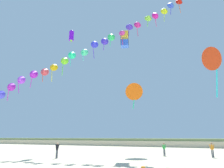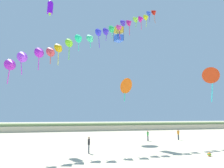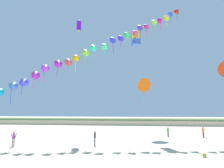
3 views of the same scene
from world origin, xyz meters
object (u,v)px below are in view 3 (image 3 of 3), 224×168
Objects in this scene: person_near_right at (203,131)px; large_kite_outer_drift at (79,26)px; person_far_left at (95,137)px; person_near_left at (168,131)px; large_kite_mid_trail at (136,38)px; beach_ball at (204,155)px; large_kite_high_solo at (143,85)px; person_mid_center at (14,138)px.

large_kite_outer_drift reaches higher than person_near_right.
person_near_left is at bearing 38.54° from person_far_left.
person_far_left is 17.98m from large_kite_mid_trail.
beach_ball is at bearing -63.71° from large_kite_mid_trail.
person_mid_center is at bearing -147.59° from large_kite_high_solo.
large_kite_mid_trail is at bearing -175.02° from person_near_right.
person_far_left is 0.45× the size of large_kite_high_solo.
beach_ball is (0.95, -12.16, -0.71)m from person_near_left.
beach_ball is at bearing -85.56° from person_near_left.
large_kite_mid_trail is at bearing 116.29° from beach_ball.
person_mid_center reaches higher than person_far_left.
person_near_right is 0.95× the size of person_mid_center.
large_kite_outer_drift is (4.03, 10.05, 18.88)m from person_mid_center.
beach_ball is (-4.43, -12.38, -0.77)m from person_near_right.
person_near_right is 26.70m from person_mid_center.
person_mid_center is at bearing -167.46° from person_far_left.
large_kite_mid_trail is (-10.11, -0.88, 15.55)m from person_near_right.
large_kite_mid_trail is at bearing 32.89° from person_mid_center.
large_kite_high_solo reaches higher than person_near_right.
large_kite_mid_trail is (14.54, 9.40, 15.50)m from person_mid_center.
person_near_left is 5.38m from person_near_right.
person_far_left is at bearing -151.92° from person_near_right.
large_kite_mid_trail is 8.12m from large_kite_high_solo.
person_far_left is 21.17m from large_kite_outer_drift.
large_kite_outer_drift is at bearing -179.96° from person_near_left.
person_near_left is 0.64× the size of large_kite_outer_drift.
large_kite_high_solo is at bearing 111.15° from beach_ball.
person_near_right is 18.57m from large_kite_mid_trail.
person_mid_center is (-24.64, -10.28, 0.05)m from person_near_right.
large_kite_mid_trail reaches higher than person_far_left.
large_kite_high_solo is (15.58, 9.89, 7.46)m from person_mid_center.
person_far_left is at bearing 12.54° from person_mid_center.
large_kite_outer_drift is (-10.50, 0.65, 3.38)m from large_kite_mid_trail.
large_kite_mid_trail is at bearing -3.52° from large_kite_outer_drift.
person_far_left is (-15.42, -8.23, 0.03)m from person_near_right.
beach_ball is (4.64, -11.99, -8.29)m from large_kite_high_solo.
person_far_left is 4.69× the size of beach_ball.
person_far_left is at bearing -129.04° from large_kite_high_solo.
large_kite_high_solo reaches higher than person_far_left.
large_kite_high_solo is 15.30m from beach_ball.
large_kite_high_solo is 10.35× the size of beach_ball.
large_kite_outer_drift reaches higher than person_mid_center.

